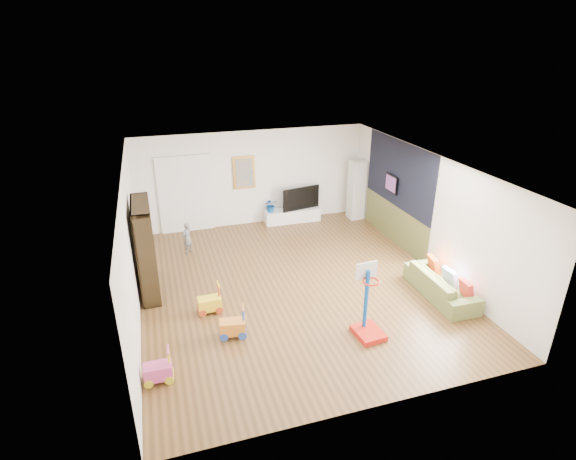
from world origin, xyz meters
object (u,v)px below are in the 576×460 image
object	(u,v)px
sofa	(441,285)
basketball_hoop	(371,303)
media_console	(292,215)
bookshelf	(146,249)

from	to	relation	value
sofa	basketball_hoop	bearing A→B (deg)	112.24
basketball_hoop	sofa	bearing A→B (deg)	15.79
media_console	sofa	bearing A→B (deg)	-69.77
sofa	bookshelf	bearing A→B (deg)	72.37
media_console	bookshelf	world-z (taller)	bookshelf
media_console	bookshelf	size ratio (longest dim) A/B	0.81
media_console	sofa	distance (m)	5.15
media_console	basketball_hoop	xyz separation A→B (m)	(-0.35, -5.64, 0.52)
sofa	basketball_hoop	distance (m)	2.25
sofa	media_console	bearing A→B (deg)	20.89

